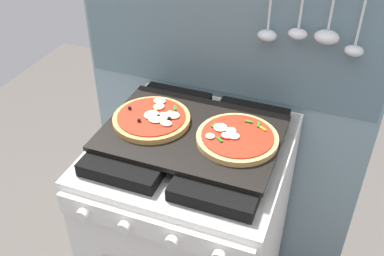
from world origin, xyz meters
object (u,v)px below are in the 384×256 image
Objects in this scene: baking_tray at (192,133)px; pizza_left at (153,118)px; stove at (192,233)px; pizza_right at (237,137)px.

pizza_left is (-0.13, 0.00, 0.02)m from baking_tray.
baking_tray is at bearing 90.00° from stove.
baking_tray is at bearing -179.22° from pizza_right.
stove is 3.68× the size of pizza_left.
stove is 0.50m from pizza_right.
baking_tray is 0.14m from pizza_left.
baking_tray is 2.21× the size of pizza_right.
stove is 1.67× the size of baking_tray.
stove is 0.46m from baking_tray.
pizza_left is 0.28m from pizza_right.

